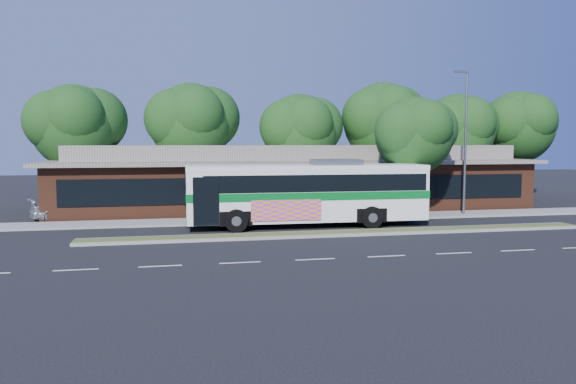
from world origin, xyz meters
name	(u,v)px	position (x,y,z in m)	size (l,w,h in m)	color
ground	(348,236)	(0.00, 0.00, 0.00)	(120.00, 120.00, 0.00)	black
median_strip	(345,233)	(0.00, 0.60, 0.07)	(26.00, 1.10, 0.15)	#4D5724
sidewalk	(315,218)	(0.00, 6.40, 0.06)	(44.00, 2.60, 0.12)	gray
parking_lot	(11,220)	(-18.00, 10.00, 0.01)	(14.00, 12.00, 0.01)	black
plaza_building	(292,178)	(0.00, 12.99, 2.13)	(33.20, 11.20, 4.45)	#5C2F1D
lamp_post	(465,138)	(9.56, 6.00, 4.90)	(0.93, 0.18, 9.07)	slate
tree_bg_a	(81,125)	(-14.58, 15.14, 5.87)	(6.47, 5.80, 8.63)	black
tree_bg_b	(197,122)	(-6.57, 16.14, 6.14)	(6.69, 6.00, 9.00)	black
tree_bg_c	(304,130)	(1.40, 15.13, 5.59)	(6.24, 5.60, 8.26)	black
tree_bg_d	(387,120)	(8.45, 16.15, 6.42)	(6.91, 6.20, 9.37)	black
tree_bg_e	(462,129)	(14.42, 15.14, 5.74)	(6.47, 5.80, 8.50)	black
tree_bg_f	(521,126)	(20.43, 16.14, 6.06)	(6.69, 6.00, 8.92)	black
transit_bus	(308,189)	(-1.14, 3.68, 2.06)	(13.29, 3.35, 3.71)	white
sedan	(72,208)	(-14.39, 9.40, 0.69)	(1.93, 4.74, 1.38)	silver
sidewalk_tree	(418,134)	(6.34, 5.84, 5.16)	(5.24, 4.70, 7.40)	black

